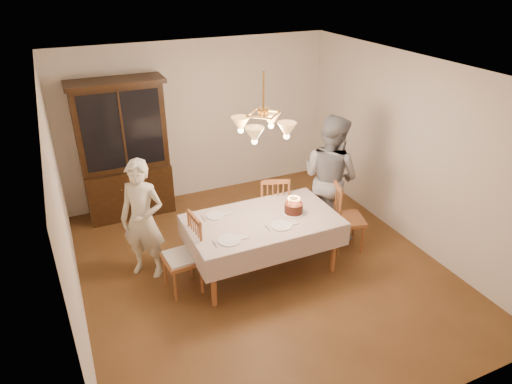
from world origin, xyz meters
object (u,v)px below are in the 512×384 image
dining_table (262,224)px  birthday_cake (293,208)px  chair_far_side (273,209)px  china_hutch (124,153)px  elderly_woman (143,220)px

dining_table → birthday_cake: size_ratio=6.33×
dining_table → chair_far_side: (0.49, 0.68, -0.24)m
birthday_cake → china_hutch: bearing=127.0°
dining_table → elderly_woman: elderly_woman is taller
elderly_woman → birthday_cake: 1.90m
chair_far_side → elderly_woman: bearing=-176.0°
chair_far_side → dining_table: bearing=-125.8°
dining_table → elderly_woman: bearing=158.5°
dining_table → elderly_woman: 1.50m
elderly_woman → china_hutch: bearing=124.7°
dining_table → china_hutch: (-1.29, 2.25, 0.36)m
chair_far_side → elderly_woman: elderly_woman is taller
dining_table → birthday_cake: birthday_cake is taller
birthday_cake → elderly_woman: bearing=162.6°
china_hutch → chair_far_side: china_hutch is taller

